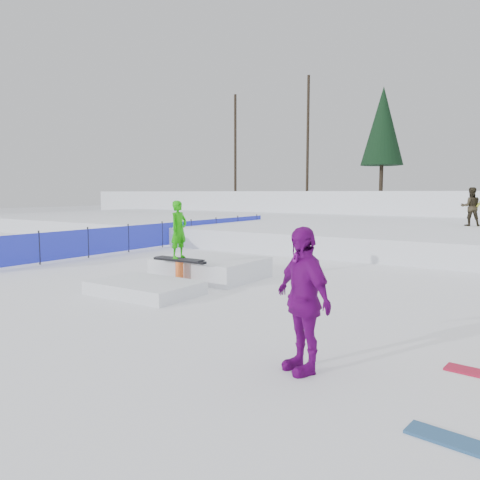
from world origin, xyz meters
The scene contains 7 objects.
ground centered at (0.00, 0.00, 0.00)m, with size 120.00×120.00×0.00m, color white.
snow_berm centered at (0.00, 30.00, 1.20)m, with size 60.00×14.00×2.40m, color white.
snow_midrise centered at (0.00, 16.00, 0.40)m, with size 50.00×18.00×0.80m, color white.
safety_fence centered at (-6.50, 6.60, 0.55)m, with size 0.05×16.00×1.10m.
walker_olive centered at (4.07, 15.40, 1.67)m, with size 0.85×0.66×1.74m, color #2B2518.
spectator_purple centered at (4.50, -2.56, 0.94)m, with size 1.11×0.46×1.89m, color #73087A.
jib_rail_feature centered at (-0.53, 1.40, 0.30)m, with size 2.60×4.40×2.11m.
Camera 1 is at (7.10, -7.91, 2.32)m, focal length 35.00 mm.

